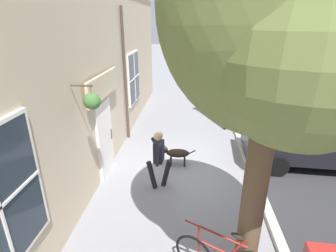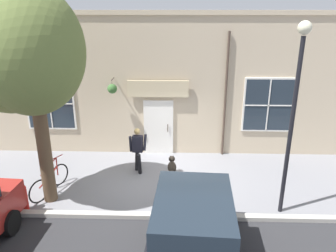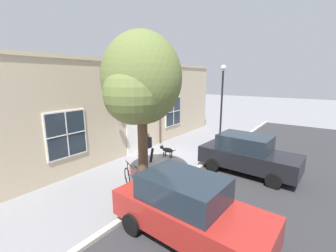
{
  "view_description": "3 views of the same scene",
  "coord_description": "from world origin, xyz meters",
  "px_view_note": "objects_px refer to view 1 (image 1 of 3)",
  "views": [
    {
      "loc": [
        0.17,
        -6.59,
        4.09
      ],
      "look_at": [
        -0.45,
        0.25,
        1.33
      ],
      "focal_mm": 28.0,
      "sensor_mm": 36.0,
      "label": 1
    },
    {
      "loc": [
        9.37,
        0.55,
        5.27
      ],
      "look_at": [
        -1.15,
        0.23,
        1.47
      ],
      "focal_mm": 35.0,
      "sensor_mm": 36.0,
      "label": 2
    },
    {
      "loc": [
        6.68,
        -9.17,
        4.31
      ],
      "look_at": [
        -1.06,
        1.66,
        1.42
      ],
      "focal_mm": 24.0,
      "sensor_mm": 36.0,
      "label": 3
    }
  ],
  "objects_px": {
    "parked_car_mid_block": "(318,137)",
    "street_lamp": "(232,46)",
    "dog_on_leash": "(176,153)",
    "street_tree_by_curb": "(287,19)",
    "pedestrian_walking": "(159,155)"
  },
  "relations": [
    {
      "from": "parked_car_mid_block",
      "to": "street_lamp",
      "type": "height_order",
      "value": "street_lamp"
    },
    {
      "from": "dog_on_leash",
      "to": "street_tree_by_curb",
      "type": "height_order",
      "value": "street_tree_by_curb"
    },
    {
      "from": "dog_on_leash",
      "to": "street_lamp",
      "type": "xyz_separation_m",
      "value": [
        1.81,
        3.02,
        2.85
      ]
    },
    {
      "from": "dog_on_leash",
      "to": "parked_car_mid_block",
      "type": "distance_m",
      "value": 4.25
    },
    {
      "from": "dog_on_leash",
      "to": "street_lamp",
      "type": "distance_m",
      "value": 4.53
    },
    {
      "from": "street_tree_by_curb",
      "to": "parked_car_mid_block",
      "type": "distance_m",
      "value": 5.92
    },
    {
      "from": "pedestrian_walking",
      "to": "parked_car_mid_block",
      "type": "bearing_deg",
      "value": 19.8
    },
    {
      "from": "dog_on_leash",
      "to": "street_tree_by_curb",
      "type": "relative_size",
      "value": 0.18
    },
    {
      "from": "dog_on_leash",
      "to": "parked_car_mid_block",
      "type": "xyz_separation_m",
      "value": [
        4.2,
        0.49,
        0.47
      ]
    },
    {
      "from": "dog_on_leash",
      "to": "parked_car_mid_block",
      "type": "bearing_deg",
      "value": 6.67
    },
    {
      "from": "parked_car_mid_block",
      "to": "street_lamp",
      "type": "distance_m",
      "value": 4.21
    },
    {
      "from": "dog_on_leash",
      "to": "street_tree_by_curb",
      "type": "bearing_deg",
      "value": -68.12
    },
    {
      "from": "pedestrian_walking",
      "to": "street_lamp",
      "type": "height_order",
      "value": "street_lamp"
    },
    {
      "from": "pedestrian_walking",
      "to": "dog_on_leash",
      "type": "bearing_deg",
      "value": 72.62
    },
    {
      "from": "street_tree_by_curb",
      "to": "street_lamp",
      "type": "bearing_deg",
      "value": 86.99
    }
  ]
}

